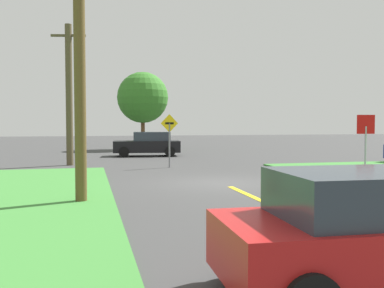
{
  "coord_description": "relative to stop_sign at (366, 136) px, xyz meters",
  "views": [
    {
      "loc": [
        -4.81,
        -15.69,
        2.25
      ],
      "look_at": [
        -0.59,
        2.33,
        1.35
      ],
      "focal_mm": 41.52,
      "sensor_mm": 36.0,
      "label": 1
    }
  ],
  "objects": [
    {
      "name": "car_behind_on_main_road",
      "position": [
        -6.06,
        -9.13,
        -0.95
      ],
      "size": [
        4.41,
        2.16,
        1.62
      ],
      "rotation": [
        0.0,
        0.0,
        -0.03
      ],
      "color": "red",
      "rests_on": "ground"
    },
    {
      "name": "utility_pole_near",
      "position": [
        -9.98,
        -1.58,
        1.9
      ],
      "size": [
        1.79,
        0.49,
        7.11
      ],
      "color": "brown",
      "rests_on": "ground"
    },
    {
      "name": "oak_tree_left",
      "position": [
        -5.33,
        22.86,
        2.56
      ],
      "size": [
        4.24,
        4.24,
        6.45
      ],
      "color": "brown",
      "rests_on": "ground"
    },
    {
      "name": "direction_sign",
      "position": [
        -5.84,
        7.55,
        -0.1
      ],
      "size": [
        0.9,
        0.17,
        2.66
      ],
      "color": "slate",
      "rests_on": "ground"
    },
    {
      "name": "stop_sign",
      "position": [
        0.0,
        0.0,
        0.0
      ],
      "size": [
        0.69,
        0.08,
        2.53
      ],
      "rotation": [
        0.0,
        0.0,
        3.08
      ],
      "color": "#9EA0A8",
      "rests_on": "ground"
    },
    {
      "name": "ground_plane",
      "position": [
        -4.96,
        1.52,
        -1.76
      ],
      "size": [
        120.0,
        120.0,
        0.0
      ],
      "primitive_type": "plane",
      "color": "#3E3E3E"
    },
    {
      "name": "lane_stripe_center",
      "position": [
        -4.96,
        -6.48,
        -1.75
      ],
      "size": [
        0.2,
        14.0,
        0.01
      ],
      "primitive_type": "cube",
      "color": "yellow",
      "rests_on": "ground"
    },
    {
      "name": "utility_pole_mid",
      "position": [
        -10.73,
        9.94,
        2.0
      ],
      "size": [
        1.79,
        0.47,
        7.35
      ],
      "color": "brown",
      "rests_on": "ground"
    },
    {
      "name": "car_approaching_junction",
      "position": [
        -5.87,
        15.42,
        -0.95
      ],
      "size": [
        4.57,
        2.37,
        1.62
      ],
      "rotation": [
        0.0,
        0.0,
        3.02
      ],
      "color": "black",
      "rests_on": "ground"
    }
  ]
}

